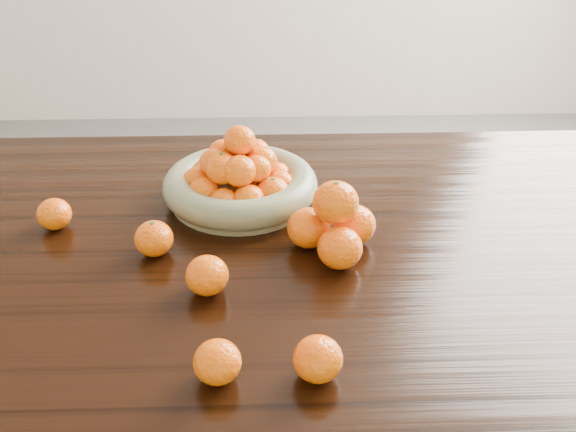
{
  "coord_description": "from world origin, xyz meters",
  "views": [
    {
      "loc": [
        -0.08,
        -0.91,
        1.35
      ],
      "look_at": [
        -0.05,
        -0.02,
        0.83
      ],
      "focal_mm": 40.0,
      "sensor_mm": 36.0,
      "label": 1
    }
  ],
  "objects_px": {
    "loose_orange_0": "(154,239)",
    "fruit_bowl": "(240,180)",
    "orange_pyramid": "(335,225)",
    "dining_table": "(315,292)"
  },
  "relations": [
    {
      "from": "loose_orange_0",
      "to": "fruit_bowl",
      "type": "bearing_deg",
      "value": 52.95
    },
    {
      "from": "fruit_bowl",
      "to": "loose_orange_0",
      "type": "relative_size",
      "value": 4.56
    },
    {
      "from": "fruit_bowl",
      "to": "orange_pyramid",
      "type": "relative_size",
      "value": 1.94
    },
    {
      "from": "loose_orange_0",
      "to": "orange_pyramid",
      "type": "bearing_deg",
      "value": -0.01
    },
    {
      "from": "fruit_bowl",
      "to": "orange_pyramid",
      "type": "height_order",
      "value": "fruit_bowl"
    },
    {
      "from": "fruit_bowl",
      "to": "loose_orange_0",
      "type": "bearing_deg",
      "value": -127.05
    },
    {
      "from": "dining_table",
      "to": "loose_orange_0",
      "type": "bearing_deg",
      "value": -179.53
    },
    {
      "from": "dining_table",
      "to": "fruit_bowl",
      "type": "height_order",
      "value": "fruit_bowl"
    },
    {
      "from": "dining_table",
      "to": "loose_orange_0",
      "type": "height_order",
      "value": "loose_orange_0"
    },
    {
      "from": "orange_pyramid",
      "to": "loose_orange_0",
      "type": "distance_m",
      "value": 0.3
    }
  ]
}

